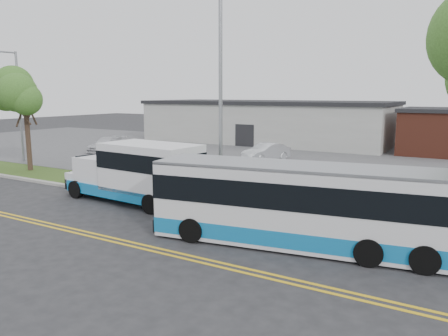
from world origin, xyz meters
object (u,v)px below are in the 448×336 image
Objects in this scene: tree_west at (25,93)px; parked_car_a at (266,152)px; streetlight_near at (220,91)px; pedestrian at (114,171)px; transit_bus at (299,205)px; shuttle_bus at (140,171)px; streetlight_far at (18,102)px; parked_car_b at (107,144)px.

parked_car_a is at bearing 44.52° from tree_west.
streetlight_near reaches higher than tree_west.
streetlight_near is 8.00m from pedestrian.
transit_bus is 6.47× the size of pedestrian.
streetlight_near is at bearing 39.16° from shuttle_bus.
transit_bus reaches higher than pedestrian.
streetlight_near reaches higher than streetlight_far.
shuttle_bus is 14.20m from parked_car_a.
streetlight_far is 13.12m from pedestrian.
parked_car_a reaches higher than parked_car_b.
tree_west is 12.74m from shuttle_bus.
streetlight_far is 16.91m from shuttle_bus.
shuttle_bus reaches higher than pedestrian.
transit_bus is 2.51× the size of parked_car_a.
streetlight_far is 1.96× the size of parked_car_a.
transit_bus is 18.14m from parked_car_a.
tree_west is 21.26m from transit_bus.
parked_car_a is at bearing 30.64° from streetlight_far.
parked_car_b is at bearing -152.38° from parked_car_a.
streetlight_far is at bearing -130.74° from parked_car_a.
parked_car_b is at bearing 77.79° from streetlight_far.
tree_west reaches higher than parked_car_b.
transit_bus is at bearing -7.41° from shuttle_bus.
parked_car_b is (-17.47, 9.75, -4.51)m from streetlight_near.
streetlight_far is 1.86× the size of parked_car_b.
streetlight_near is at bearing -56.14° from parked_car_a.
shuttle_bus is 4.20m from pedestrian.
pedestrian is at bearing -4.52° from tree_west.
pedestrian is at bearing -54.51° from parked_car_b.
tree_west reaches higher than shuttle_bus.
pedestrian reaches higher than parked_car_a.
streetlight_near is 20.51m from parked_car_b.
parked_car_b is at bearing 144.20° from shuttle_bus.
shuttle_bus is 18.72m from parked_car_b.
streetlight_near is at bearing -40.96° from parked_car_b.
streetlight_far is at bearing -56.47° from pedestrian.
streetlight_near is 2.20× the size of parked_car_b.
streetlight_far is 25.52m from transit_bus.
pedestrian is (-12.19, 3.69, -0.51)m from transit_bus.
transit_bus is (24.47, -6.56, -3.08)m from streetlight_far.
streetlight_far is at bearing 155.81° from transit_bus.
pedestrian is at bearing 153.96° from transit_bus.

